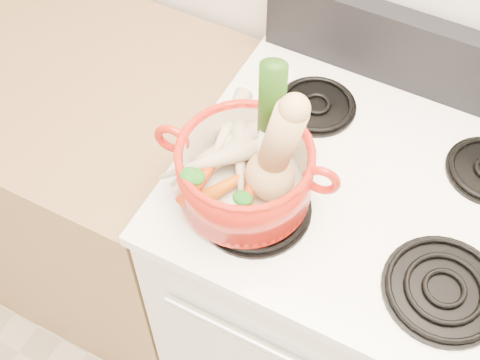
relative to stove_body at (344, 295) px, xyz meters
The scene contains 21 objects.
stove_body is the anchor object (origin of this frame).
cooktop 0.47m from the stove_body, ahead, with size 0.78×0.67×0.03m, color white.
control_backsplash 0.65m from the stove_body, 90.00° to the left, with size 0.76×0.05×0.18m, color black.
counter_left 1.07m from the stove_body, behind, with size 1.36×0.65×0.90m, color olive.
burner_front_left 0.56m from the stove_body, 139.90° to the right, with size 0.22×0.22×0.02m, color black.
burner_front_right 0.56m from the stove_body, 40.10° to the right, with size 0.22×0.22×0.02m, color black.
burner_back_left 0.55m from the stove_body, 143.62° to the left, with size 0.17×0.17×0.02m, color black.
dutch_oven 0.63m from the stove_body, 146.97° to the right, with size 0.26×0.26×0.13m, color #AC1A0E.
pot_handle_left 0.73m from the stove_body, 155.73° to the right, with size 0.07×0.07×0.02m, color #AC1A0E.
pot_handle_right 0.63m from the stove_body, 122.19° to the right, with size 0.07×0.07×0.02m, color #AC1A0E.
squash 0.69m from the stove_body, 143.05° to the right, with size 0.10×0.10×0.25m, color tan, non-canonical shape.
leek 0.72m from the stove_body, 152.72° to the right, with size 0.05×0.05×0.31m, color white.
ginger 0.60m from the stove_body, 163.16° to the right, with size 0.08×0.06×0.04m, color #D3B981.
parsnip_0 0.64m from the stove_body, 159.48° to the right, with size 0.04×0.04×0.22m, color beige.
parsnip_1 0.64m from the stove_body, 154.98° to the right, with size 0.05×0.05×0.22m, color beige.
parsnip_2 0.63m from the stove_body, 153.82° to the right, with size 0.04×0.04×0.17m, color beige.
parsnip_3 0.67m from the stove_body, 151.99° to the right, with size 0.04×0.04×0.19m, color beige.
parsnip_4 0.65m from the stove_body, 166.77° to the right, with size 0.04×0.04×0.19m, color beige.
carrot_0 0.62m from the stove_body, 145.52° to the right, with size 0.03×0.03×0.16m, color #D85A0A.
carrot_1 0.65m from the stove_body, 148.68° to the right, with size 0.03×0.03×0.15m, color red.
carrot_2 0.62m from the stove_body, 140.95° to the right, with size 0.03×0.03×0.15m, color #BB3409.
Camera 1 is at (0.11, 0.60, 2.04)m, focal length 50.00 mm.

